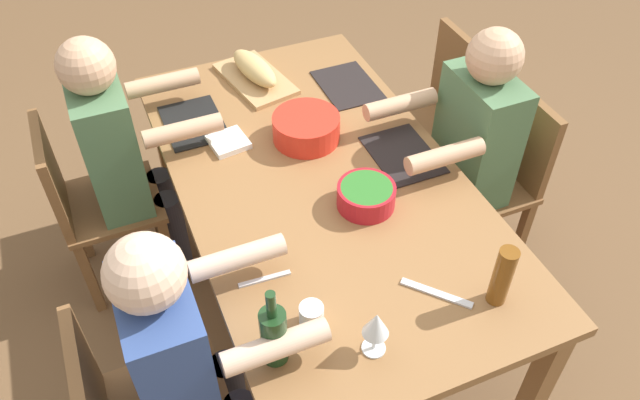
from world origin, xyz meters
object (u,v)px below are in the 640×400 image
at_px(diner_near_right, 185,355).
at_px(beer_bottle, 502,276).
at_px(serving_bowl_salad, 306,126).
at_px(wine_glass, 376,325).
at_px(cutting_board, 255,79).
at_px(cup_near_right, 311,315).
at_px(dining_table, 320,194).
at_px(chair_near_left, 89,200).
at_px(bread_loaf, 254,68).
at_px(chair_far_left, 436,108).
at_px(chair_far_center, 495,172).
at_px(diner_near_left, 122,149).
at_px(wine_bottle, 274,335).
at_px(napkin_stack, 228,142).
at_px(serving_bowl_greens, 366,195).
at_px(diner_far_center, 467,145).

xyz_separation_m(diner_near_right, beer_bottle, (0.21, 0.93, 0.15)).
relative_size(serving_bowl_salad, wine_glass, 1.60).
height_order(cutting_board, wine_glass, wine_glass).
distance_m(cutting_board, cup_near_right, 1.31).
relative_size(dining_table, diner_near_right, 1.54).
height_order(chair_near_left, serving_bowl_salad, chair_near_left).
distance_m(dining_table, bread_loaf, 0.72).
height_order(dining_table, cup_near_right, cup_near_right).
xyz_separation_m(diner_near_right, wine_glass, (0.22, 0.50, 0.16)).
bearing_deg(bread_loaf, chair_far_left, 77.09).
bearing_deg(dining_table, chair_near_left, -121.60).
xyz_separation_m(chair_far_center, cup_near_right, (0.58, -1.10, 0.30)).
bearing_deg(chair_far_left, cutting_board, -102.91).
xyz_separation_m(diner_near_right, chair_far_left, (-1.02, 1.47, -0.21)).
relative_size(dining_table, chair_far_left, 2.18).
xyz_separation_m(chair_far_left, beer_bottle, (1.22, -0.54, 0.37)).
bearing_deg(bread_loaf, diner_near_left, -72.97).
relative_size(bread_loaf, beer_bottle, 1.45).
height_order(chair_far_left, wine_bottle, wine_bottle).
height_order(chair_far_center, serving_bowl_salad, chair_far_center).
xyz_separation_m(bread_loaf, napkin_stack, (0.38, -0.24, -0.05)).
xyz_separation_m(chair_far_left, bread_loaf, (-0.19, -0.84, 0.32)).
bearing_deg(napkin_stack, bread_loaf, 147.78).
relative_size(diner_near_right, serving_bowl_salad, 4.53).
distance_m(diner_near_right, wine_glass, 0.57).
xyz_separation_m(serving_bowl_salad, cutting_board, (-0.46, -0.06, -0.05)).
bearing_deg(chair_far_left, serving_bowl_greens, -46.36).
height_order(diner_near_left, wine_glass, diner_near_left).
relative_size(chair_far_left, cup_near_right, 11.06).
height_order(chair_far_center, diner_far_center, diner_far_center).
bearing_deg(wine_glass, chair_near_left, -150.95).
bearing_deg(chair_far_center, beer_bottle, -37.20).
bearing_deg(diner_near_left, wine_glass, 22.15).
distance_m(chair_far_left, serving_bowl_salad, 0.89).
height_order(dining_table, wine_glass, wine_glass).
bearing_deg(chair_near_left, diner_far_center, 70.91).
xyz_separation_m(chair_far_left, napkin_stack, (0.19, -1.08, 0.27)).
bearing_deg(diner_far_center, wine_glass, -47.07).
relative_size(dining_table, wine_glass, 11.15).
bearing_deg(beer_bottle, chair_near_left, -137.77).
bearing_deg(chair_near_left, dining_table, 58.40).
height_order(serving_bowl_salad, cutting_board, serving_bowl_salad).
xyz_separation_m(dining_table, cup_near_right, (0.58, -0.27, 0.12)).
bearing_deg(wine_bottle, diner_far_center, 121.42).
bearing_deg(serving_bowl_salad, diner_far_center, 68.30).
relative_size(chair_near_left, serving_bowl_salad, 3.21).
relative_size(chair_far_center, diner_far_center, 0.71).
bearing_deg(cutting_board, wine_bottle, -16.33).
xyz_separation_m(chair_near_left, wine_bottle, (1.15, 0.42, 0.37)).
bearing_deg(dining_table, diner_far_center, 90.00).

